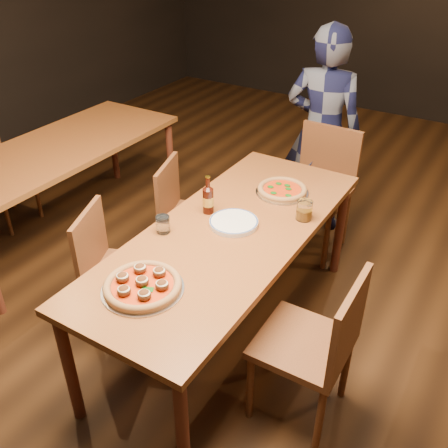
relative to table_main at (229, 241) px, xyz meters
The scene contains 16 objects.
ground 0.68m from the table_main, ahead, with size 9.00×9.00×0.00m, color black.
room_shell 1.18m from the table_main, ahead, with size 9.00×9.00×9.00m.
table_main is the anchor object (origin of this frame).
table_left 1.73m from the table_main, 169.99° to the left, with size 0.80×2.00×0.75m.
chair_main_nw 0.67m from the table_main, 152.30° to the right, with size 0.40×0.40×0.86m, color #593017, non-canonical shape.
chair_main_sw 0.74m from the table_main, 141.02° to the left, with size 0.40×0.40×0.86m, color #593017, non-canonical shape.
chair_main_e 0.70m from the table_main, 25.71° to the right, with size 0.43×0.43×0.93m, color #593017, non-canonical shape.
chair_end 1.14m from the table_main, 86.60° to the left, with size 0.45×0.45×0.97m, color #593017, non-canonical shape.
chair_nbr_left 2.26m from the table_main, behind, with size 0.38×0.38×0.82m, color #593017, non-canonical shape.
pizza_meatball 0.65m from the table_main, 97.04° to the right, with size 0.39×0.39×0.07m.
pizza_margherita 0.56m from the table_main, 83.83° to the left, with size 0.33×0.33×0.04m.
plate_stack 0.11m from the table_main, 97.21° to the left, with size 0.27×0.27×0.03m, color white.
beer_bottle 0.28m from the table_main, 152.54° to the left, with size 0.06×0.06×0.23m.
water_glass 0.38m from the table_main, 146.61° to the right, with size 0.08×0.08×0.10m, color white.
amber_glass 0.47m from the table_main, 47.87° to the left, with size 0.09×0.09×0.11m, color #945910.
diner 1.50m from the table_main, 92.50° to the left, with size 0.59×0.39×1.61m, color black.
Camera 1 is at (1.19, -1.98, 2.25)m, focal length 40.00 mm.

